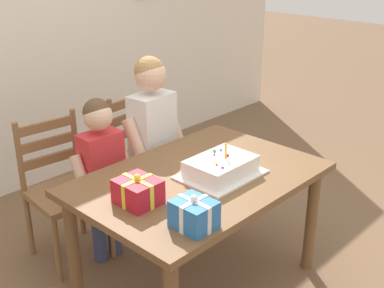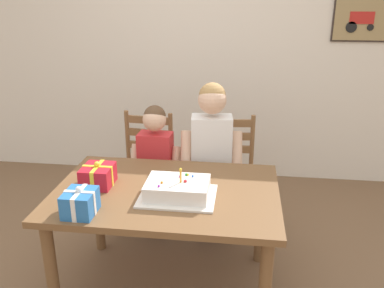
{
  "view_description": "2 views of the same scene",
  "coord_description": "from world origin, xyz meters",
  "px_view_note": "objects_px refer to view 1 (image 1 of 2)",
  "views": [
    {
      "loc": [
        -1.83,
        -1.68,
        1.94
      ],
      "look_at": [
        0.05,
        0.1,
        0.87
      ],
      "focal_mm": 47.19,
      "sensor_mm": 36.0,
      "label": 1
    },
    {
      "loc": [
        0.44,
        -2.2,
        1.84
      ],
      "look_at": [
        0.14,
        0.12,
        0.98
      ],
      "focal_mm": 38.51,
      "sensor_mm": 36.0,
      "label": 2
    }
  ],
  "objects_px": {
    "chair_right": "(146,157)",
    "gift_box_beside_cake": "(194,214)",
    "birthday_cake": "(221,167)",
    "child_older": "(153,131)",
    "chair_left": "(63,189)",
    "dining_table": "(199,191)",
    "gift_box_red_large": "(138,191)",
    "child_younger": "(102,166)"
  },
  "relations": [
    {
      "from": "child_older",
      "to": "child_younger",
      "type": "bearing_deg",
      "value": 179.95
    },
    {
      "from": "gift_box_beside_cake",
      "to": "child_younger",
      "type": "height_order",
      "value": "child_younger"
    },
    {
      "from": "chair_right",
      "to": "birthday_cake",
      "type": "bearing_deg",
      "value": -106.05
    },
    {
      "from": "child_older",
      "to": "gift_box_beside_cake",
      "type": "bearing_deg",
      "value": -123.04
    },
    {
      "from": "gift_box_beside_cake",
      "to": "gift_box_red_large",
      "type": "bearing_deg",
      "value": 94.26
    },
    {
      "from": "child_younger",
      "to": "dining_table",
      "type": "bearing_deg",
      "value": -72.06
    },
    {
      "from": "chair_right",
      "to": "gift_box_beside_cake",
      "type": "bearing_deg",
      "value": -122.52
    },
    {
      "from": "gift_box_red_large",
      "to": "chair_right",
      "type": "height_order",
      "value": "chair_right"
    },
    {
      "from": "gift_box_beside_cake",
      "to": "dining_table",
      "type": "bearing_deg",
      "value": 40.21
    },
    {
      "from": "dining_table",
      "to": "gift_box_beside_cake",
      "type": "height_order",
      "value": "gift_box_beside_cake"
    },
    {
      "from": "chair_right",
      "to": "child_younger",
      "type": "height_order",
      "value": "child_younger"
    },
    {
      "from": "chair_left",
      "to": "child_younger",
      "type": "relative_size",
      "value": 0.86
    },
    {
      "from": "gift_box_red_large",
      "to": "gift_box_beside_cake",
      "type": "bearing_deg",
      "value": -85.74
    },
    {
      "from": "birthday_cake",
      "to": "child_younger",
      "type": "relative_size",
      "value": 0.41
    },
    {
      "from": "child_younger",
      "to": "chair_right",
      "type": "bearing_deg",
      "value": 21.83
    },
    {
      "from": "birthday_cake",
      "to": "chair_left",
      "type": "bearing_deg",
      "value": 115.12
    },
    {
      "from": "child_younger",
      "to": "child_older",
      "type": "bearing_deg",
      "value": -0.05
    },
    {
      "from": "chair_left",
      "to": "child_older",
      "type": "relative_size",
      "value": 0.73
    },
    {
      "from": "child_older",
      "to": "chair_right",
      "type": "bearing_deg",
      "value": 59.77
    },
    {
      "from": "gift_box_beside_cake",
      "to": "birthday_cake",
      "type": "bearing_deg",
      "value": 27.66
    },
    {
      "from": "gift_box_red_large",
      "to": "gift_box_beside_cake",
      "type": "xyz_separation_m",
      "value": [
        0.03,
        -0.35,
        0.0
      ]
    },
    {
      "from": "chair_left",
      "to": "gift_box_beside_cake",
      "type": "bearing_deg",
      "value": -92.55
    },
    {
      "from": "birthday_cake",
      "to": "dining_table",
      "type": "bearing_deg",
      "value": 134.41
    },
    {
      "from": "dining_table",
      "to": "gift_box_red_large",
      "type": "bearing_deg",
      "value": 178.3
    },
    {
      "from": "dining_table",
      "to": "chair_right",
      "type": "xyz_separation_m",
      "value": [
        0.35,
        0.84,
        -0.16
      ]
    },
    {
      "from": "gift_box_beside_cake",
      "to": "chair_left",
      "type": "height_order",
      "value": "chair_left"
    },
    {
      "from": "chair_left",
      "to": "birthday_cake",
      "type": "bearing_deg",
      "value": -64.88
    },
    {
      "from": "chair_right",
      "to": "child_older",
      "type": "bearing_deg",
      "value": -120.23
    },
    {
      "from": "gift_box_red_large",
      "to": "child_older",
      "type": "relative_size",
      "value": 0.17
    },
    {
      "from": "chair_left",
      "to": "child_younger",
      "type": "height_order",
      "value": "child_younger"
    },
    {
      "from": "birthday_cake",
      "to": "child_older",
      "type": "height_order",
      "value": "child_older"
    },
    {
      "from": "chair_left",
      "to": "child_older",
      "type": "height_order",
      "value": "child_older"
    },
    {
      "from": "birthday_cake",
      "to": "chair_right",
      "type": "xyz_separation_m",
      "value": [
        0.27,
        0.92,
        -0.3
      ]
    },
    {
      "from": "dining_table",
      "to": "child_older",
      "type": "distance_m",
      "value": 0.67
    },
    {
      "from": "birthday_cake",
      "to": "gift_box_beside_cake",
      "type": "xyz_separation_m",
      "value": [
        -0.49,
        -0.25,
        0.02
      ]
    },
    {
      "from": "chair_left",
      "to": "child_older",
      "type": "distance_m",
      "value": 0.68
    },
    {
      "from": "chair_right",
      "to": "dining_table",
      "type": "bearing_deg",
      "value": -112.61
    },
    {
      "from": "dining_table",
      "to": "child_older",
      "type": "height_order",
      "value": "child_older"
    },
    {
      "from": "chair_left",
      "to": "chair_right",
      "type": "bearing_deg",
      "value": -0.0
    },
    {
      "from": "gift_box_beside_cake",
      "to": "child_older",
      "type": "bearing_deg",
      "value": 56.96
    },
    {
      "from": "gift_box_red_large",
      "to": "birthday_cake",
      "type": "bearing_deg",
      "value": -10.84
    },
    {
      "from": "birthday_cake",
      "to": "chair_right",
      "type": "distance_m",
      "value": 1.01
    }
  ]
}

